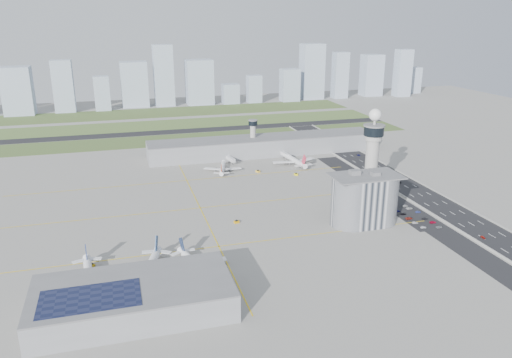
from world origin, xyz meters
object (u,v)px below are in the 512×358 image
object	(u,v)px
tug_0	(92,265)
tug_1	(155,258)
secondary_tower	(253,134)
jet_bridge_far_0	(228,158)
airplane_near_c	(197,261)
car_lot_10	(409,208)
car_lot_1	(415,223)
airplane_far_a	(222,165)
car_lot_11	(405,206)
jet_bridge_near_2	(206,271)
car_hw_2	(359,155)
control_tower	(372,153)
airplane_near_a	(88,272)
jet_bridge_near_1	(143,280)
car_lot_4	(398,211)
car_lot_9	(418,212)
car_lot_0	(423,227)
tug_5	(296,174)
car_lot_2	(409,218)
airplane_near_b	(148,266)
car_lot_6	(439,227)
jet_bridge_far_1	(282,154)
car_lot_8	(425,218)
car_hw_0	(483,237)
car_hw_1	(399,182)
car_hw_4	(319,140)
car_lot_5	(392,206)
airplane_far_b	(293,157)
tug_2	(185,254)
car_lot_7	(433,222)
admin_building	(364,199)
tug_4	(258,171)
tug_3	(237,222)
car_lot_3	(403,214)

from	to	relation	value
tug_0	tug_1	size ratio (longest dim) A/B	0.99
secondary_tower	jet_bridge_far_0	bearing A→B (deg)	-147.26
airplane_near_c	car_lot_10	size ratio (longest dim) A/B	8.88
car_lot_10	car_lot_1	bearing A→B (deg)	160.46
tug_1	airplane_far_a	bearing A→B (deg)	-6.29
jet_bridge_far_0	car_lot_11	xyz separation A→B (m)	(90.19, -137.19, -2.26)
jet_bridge_near_2	car_hw_2	distance (m)	249.86
control_tower	airplane_near_a	size ratio (longest dim) A/B	1.53
jet_bridge_near_1	car_lot_4	size ratio (longest dim) A/B	4.19
car_lot_9	airplane_near_c	bearing A→B (deg)	106.40
car_lot_0	car_lot_9	xyz separation A→B (m)	(11.03, 22.35, -0.05)
airplane_near_a	car_lot_1	bearing A→B (deg)	91.75
tug_5	car_lot_2	world-z (taller)	tug_5
airplane_near_b	car_lot_6	bearing A→B (deg)	111.93
jet_bridge_far_1	car_lot_11	size ratio (longest dim) A/B	3.42
tug_5	car_lot_6	distance (m)	129.55
car_lot_8	car_hw_0	size ratio (longest dim) A/B	1.13
car_hw_1	car_hw_4	xyz separation A→B (m)	(-7.20, 139.66, -0.08)
secondary_tower	airplane_near_a	world-z (taller)	secondary_tower
jet_bridge_near_2	car_hw_1	xyz separation A→B (m)	(168.02, 100.82, -2.22)
car_lot_2	car_lot_9	bearing A→B (deg)	-62.83
car_lot_2	car_lot_5	xyz separation A→B (m)	(0.78, 21.61, -0.07)
jet_bridge_near_1	car_lot_4	distance (m)	172.57
tug_0	tug_5	size ratio (longest dim) A/B	0.85
control_tower	airplane_far_b	size ratio (longest dim) A/B	1.42
jet_bridge_near_2	car_lot_1	bearing A→B (deg)	-67.86
airplane_near_b	tug_2	xyz separation A→B (m)	(20.52, 18.35, -5.39)
car_lot_9	car_hw_1	distance (m)	60.63
tug_2	car_lot_7	xyz separation A→B (m)	(152.69, 1.15, -0.31)
admin_building	jet_bridge_near_1	world-z (taller)	admin_building
car_lot_9	car_hw_0	size ratio (longest dim) A/B	1.06
tug_4	airplane_far_a	bearing A→B (deg)	-42.71
tug_3	car_hw_2	world-z (taller)	tug_3
tug_2	car_lot_1	distance (m)	141.82
jet_bridge_far_0	control_tower	bearing A→B (deg)	19.45
jet_bridge_near_2	car_lot_5	bearing A→B (deg)	-57.03
airplane_near_c	car_lot_8	xyz separation A→B (m)	(148.14, 26.37, -4.89)
airplane_near_c	car_hw_1	size ratio (longest dim) A/B	10.25
airplane_near_b	car_lot_10	bearing A→B (deg)	122.19
car_lot_5	car_hw_0	distance (m)	62.87
car_lot_10	car_lot_3	bearing A→B (deg)	134.19
jet_bridge_far_0	car_lot_0	distance (m)	189.63
car_lot_1	car_lot_9	world-z (taller)	car_lot_1
jet_bridge_far_1	car_hw_4	world-z (taller)	jet_bridge_far_1
car_lot_6	car_lot_1	bearing A→B (deg)	40.86
airplane_near_c	car_hw_0	size ratio (longest dim) A/B	11.97
airplane_near_a	car_lot_10	size ratio (longest dim) A/B	9.45
tug_2	tug_1	bearing A→B (deg)	-106.89
airplane_far_a	car_lot_0	distance (m)	172.02
airplane_near_c	car_lot_3	world-z (taller)	airplane_near_c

